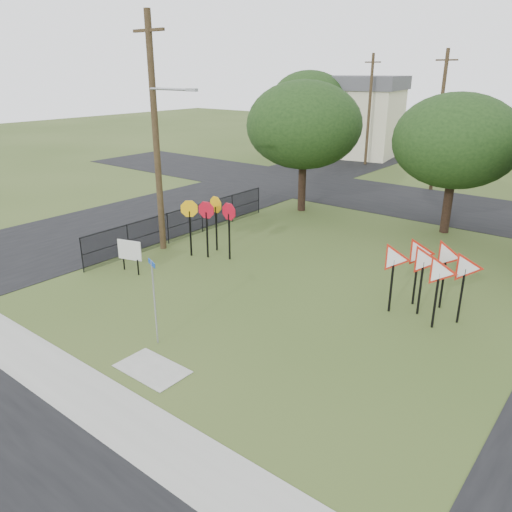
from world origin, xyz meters
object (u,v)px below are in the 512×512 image
Objects in this scene: yield_sign_cluster at (431,264)px; info_board at (130,251)px; street_name_sign at (154,296)px; stop_sign_cluster at (210,215)px.

yield_sign_cluster is 2.30× the size of info_board.
street_name_sign is 6.02m from info_board.
stop_sign_cluster is (-3.92, 6.52, 0.33)m from street_name_sign.
stop_sign_cluster is 0.81× the size of yield_sign_cluster.
street_name_sign is at bearing -30.89° from info_board.
stop_sign_cluster is at bearing -178.03° from yield_sign_cluster.
street_name_sign is at bearing -129.23° from yield_sign_cluster.
street_name_sign is 0.85× the size of yield_sign_cluster.
stop_sign_cluster is at bearing 70.58° from info_board.
info_board is (-5.13, 3.07, -0.64)m from street_name_sign.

